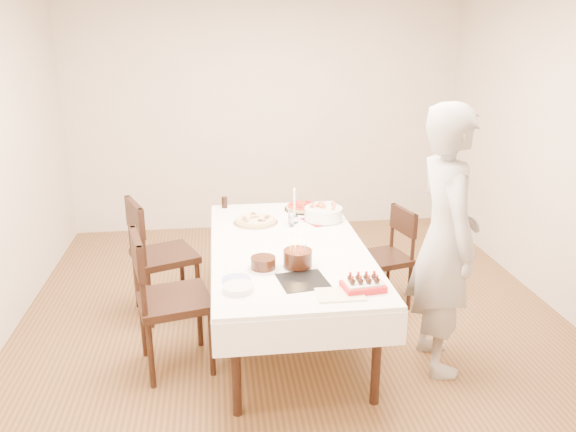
{
  "coord_description": "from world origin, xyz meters",
  "views": [
    {
      "loc": [
        -0.57,
        -3.98,
        2.3
      ],
      "look_at": [
        -0.07,
        -0.08,
        0.98
      ],
      "focal_mm": 35.0,
      "sensor_mm": 36.0,
      "label": 1
    }
  ],
  "objects": [
    {
      "name": "layer_cake",
      "position": [
        -0.3,
        -0.51,
        0.79
      ],
      "size": [
        0.23,
        0.23,
        0.09
      ],
      "primitive_type": "cylinder",
      "rotation": [
        0.0,
        0.0,
        -0.09
      ],
      "color": "black",
      "rests_on": "dining_table"
    },
    {
      "name": "chair_left_savory",
      "position": [
        -1.04,
        0.41,
        0.51
      ],
      "size": [
        0.68,
        0.68,
        1.02
      ],
      "primitive_type": null,
      "rotation": [
        0.0,
        0.0,
        3.52
      ],
      "color": "black",
      "rests_on": "floor"
    },
    {
      "name": "red_placemat",
      "position": [
        0.28,
        0.44,
        0.75
      ],
      "size": [
        0.34,
        0.34,
        0.01
      ],
      "primitive_type": "cube",
      "rotation": [
        0.0,
        0.0,
        0.39
      ],
      "color": "#B21E1E",
      "rests_on": "dining_table"
    },
    {
      "name": "cola_glass",
      "position": [
        -0.53,
        0.91,
        0.8
      ],
      "size": [
        0.06,
        0.06,
        0.1
      ],
      "primitive_type": "cylinder",
      "rotation": [
        0.0,
        0.0,
        0.19
      ],
      "color": "black",
      "rests_on": "dining_table"
    },
    {
      "name": "wall_back",
      "position": [
        0.0,
        2.5,
        1.35
      ],
      "size": [
        4.5,
        0.04,
        2.7
      ],
      "primitive_type": "cube",
      "color": "beige",
      "rests_on": "floor"
    },
    {
      "name": "shaker_pair",
      "position": [
        0.01,
        0.33,
        0.81
      ],
      "size": [
        0.12,
        0.12,
        0.12
      ],
      "primitive_type": null,
      "rotation": [
        0.0,
        0.0,
        0.29
      ],
      "color": "white",
      "rests_on": "dining_table"
    },
    {
      "name": "chair_right_savory",
      "position": [
        0.79,
        0.31,
        0.43
      ],
      "size": [
        0.54,
        0.54,
        0.86
      ],
      "primitive_type": null,
      "rotation": [
        0.0,
        0.0,
        0.25
      ],
      "color": "black",
      "rests_on": "floor"
    },
    {
      "name": "birthday_cake",
      "position": [
        -0.06,
        -0.5,
        0.85
      ],
      "size": [
        0.24,
        0.24,
        0.18
      ],
      "primitive_type": "cylinder",
      "rotation": [
        0.0,
        0.0,
        0.23
      ],
      "color": "#34180E",
      "rests_on": "dining_table"
    },
    {
      "name": "floor",
      "position": [
        0.0,
        0.0,
        0.0
      ],
      "size": [
        5.0,
        5.0,
        0.0
      ],
      "primitive_type": "plane",
      "color": "#533A1C",
      "rests_on": "ground"
    },
    {
      "name": "cake_board",
      "position": [
        -0.06,
        -0.72,
        0.75
      ],
      "size": [
        0.34,
        0.34,
        0.01
      ],
      "primitive_type": "cube",
      "rotation": [
        0.0,
        0.0,
        0.15
      ],
      "color": "black",
      "rests_on": "dining_table"
    },
    {
      "name": "china_plate",
      "position": [
        -0.48,
        -0.65,
        0.75
      ],
      "size": [
        0.25,
        0.25,
        0.01
      ],
      "primitive_type": "cylinder",
      "rotation": [
        0.0,
        0.0,
        -0.43
      ],
      "color": "white",
      "rests_on": "dining_table"
    },
    {
      "name": "plate_stack",
      "position": [
        -0.48,
        -0.81,
        0.77
      ],
      "size": [
        0.21,
        0.21,
        0.04
      ],
      "primitive_type": "cylinder",
      "rotation": [
        0.0,
        0.0,
        0.11
      ],
      "color": "white",
      "rests_on": "dining_table"
    },
    {
      "name": "dining_table",
      "position": [
        -0.07,
        -0.08,
        0.38
      ],
      "size": [
        1.78,
        2.4,
        0.75
      ],
      "primitive_type": "cube",
      "rotation": [
        0.0,
        0.0,
        -0.34
      ],
      "color": "white",
      "rests_on": "floor"
    },
    {
      "name": "pizza_pepperoni",
      "position": [
        0.17,
        0.76,
        0.77
      ],
      "size": [
        0.34,
        0.34,
        0.04
      ],
      "primitive_type": "cylinder",
      "rotation": [
        0.0,
        0.0,
        -0.02
      ],
      "color": "red",
      "rests_on": "dining_table"
    },
    {
      "name": "pizza_white",
      "position": [
        -0.28,
        0.44,
        0.77
      ],
      "size": [
        0.45,
        0.45,
        0.04
      ],
      "primitive_type": "cylinder",
      "rotation": [
        0.0,
        0.0,
        0.2
      ],
      "color": "beige",
      "rests_on": "dining_table"
    },
    {
      "name": "strawberry_box",
      "position": [
        0.29,
        -0.89,
        0.78
      ],
      "size": [
        0.28,
        0.2,
        0.07
      ],
      "primitive_type": null,
      "rotation": [
        0.0,
        0.0,
        0.13
      ],
      "color": "red",
      "rests_on": "dining_table"
    },
    {
      "name": "taper_candle",
      "position": [
        0.04,
        0.42,
        0.9
      ],
      "size": [
        0.09,
        0.09,
        0.31
      ],
      "primitive_type": "cylinder",
      "rotation": [
        0.0,
        0.0,
        0.36
      ],
      "color": "white",
      "rests_on": "dining_table"
    },
    {
      "name": "wall_front",
      "position": [
        0.0,
        -2.5,
        1.35
      ],
      "size": [
        4.5,
        0.04,
        2.7
      ],
      "primitive_type": "cube",
      "color": "beige",
      "rests_on": "floor"
    },
    {
      "name": "pasta_bowl",
      "position": [
        0.3,
        0.45,
        0.81
      ],
      "size": [
        0.4,
        0.4,
        0.1
      ],
      "primitive_type": "cylinder",
      "rotation": [
        0.0,
        0.0,
        0.3
      ],
      "color": "white",
      "rests_on": "dining_table"
    },
    {
      "name": "box_lid",
      "position": [
        0.14,
        -0.95,
        0.75
      ],
      "size": [
        0.29,
        0.2,
        0.02
      ],
      "primitive_type": "cube",
      "rotation": [
        0.0,
        0.0,
        -0.01
      ],
      "color": "beige",
      "rests_on": "dining_table"
    },
    {
      "name": "chair_left_dessert",
      "position": [
        -0.91,
        -0.42,
        0.51
      ],
      "size": [
        0.63,
        0.63,
        1.03
      ],
      "primitive_type": null,
      "rotation": [
        0.0,
        0.0,
        3.37
      ],
      "color": "black",
      "rests_on": "floor"
    },
    {
      "name": "person",
      "position": [
        0.93,
        -0.61,
        0.93
      ],
      "size": [
        0.47,
        0.69,
        1.87
      ],
      "primitive_type": "imported",
      "rotation": [
        0.0,
        0.0,
        1.54
      ],
      "color": "#B6B2AC",
      "rests_on": "floor"
    }
  ]
}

